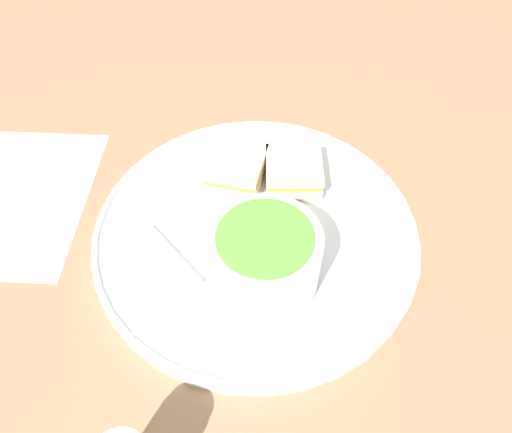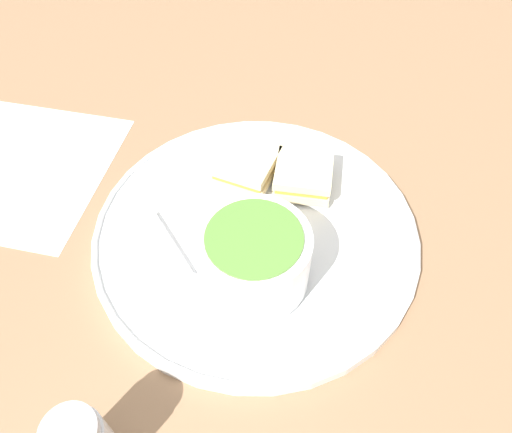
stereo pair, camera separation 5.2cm
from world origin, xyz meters
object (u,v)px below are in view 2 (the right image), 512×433
object	(u,v)px
spoon	(194,279)
sandwich_half_near	(302,173)
sandwich_half_far	(246,166)
soup_bowl	(254,257)

from	to	relation	value
spoon	sandwich_half_near	distance (m)	0.17
sandwich_half_far	spoon	bearing A→B (deg)	-159.12
soup_bowl	sandwich_half_far	bearing A→B (deg)	43.81
spoon	soup_bowl	bearing A→B (deg)	63.56
sandwich_half_near	sandwich_half_far	distance (m)	0.06
sandwich_half_far	soup_bowl	bearing A→B (deg)	-136.19
soup_bowl	sandwich_half_far	distance (m)	0.14
soup_bowl	spoon	distance (m)	0.07
spoon	sandwich_half_near	bearing A→B (deg)	108.02
soup_bowl	spoon	bearing A→B (deg)	135.15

